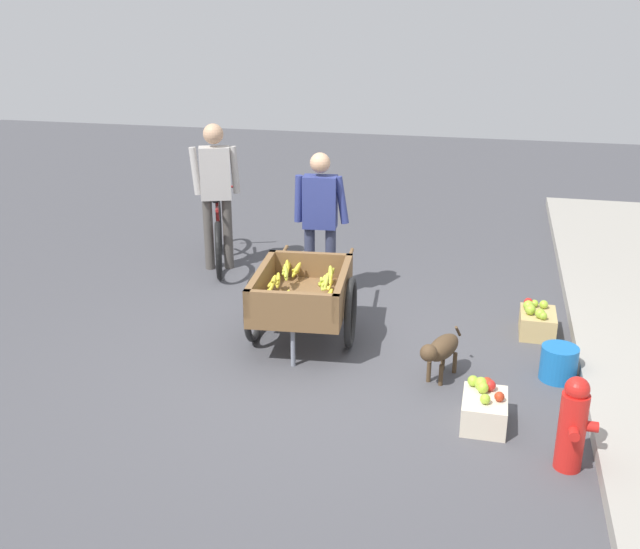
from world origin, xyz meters
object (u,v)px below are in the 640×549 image
object	(u,v)px
fruit_cart	(302,297)
vendor_person	(320,213)
mixed_fruit_crate	(537,321)
bicycle	(219,236)
dog	(441,349)
plastic_bucket	(559,363)
fire_hydrant	(573,424)
apple_crate	(484,408)
cyclist_person	(216,183)

from	to	relation	value
fruit_cart	vendor_person	distance (m)	1.24
vendor_person	mixed_fruit_crate	bearing A→B (deg)	78.11
bicycle	dog	bearing A→B (deg)	50.93
bicycle	dog	distance (m)	3.60
fruit_cart	mixed_fruit_crate	distance (m)	2.22
plastic_bucket	fruit_cart	bearing A→B (deg)	-94.86
fire_hydrant	dog	bearing A→B (deg)	-138.12
vendor_person	mixed_fruit_crate	distance (m)	2.37
fruit_cart	mixed_fruit_crate	world-z (taller)	fruit_cart
plastic_bucket	apple_crate	xyz separation A→B (m)	(0.84, -0.57, -0.02)
fire_hydrant	mixed_fruit_crate	xyz separation A→B (m)	(-2.13, -0.13, -0.20)
apple_crate	mixed_fruit_crate	xyz separation A→B (m)	(-1.71, 0.43, 0.00)
vendor_person	bicycle	xyz separation A→B (m)	(-0.71, -1.41, -0.55)
plastic_bucket	apple_crate	distance (m)	1.02
fruit_cart	vendor_person	xyz separation A→B (m)	(-1.14, -0.11, 0.47)
cyclist_person	plastic_bucket	bearing A→B (deg)	62.70
cyclist_person	fire_hydrant	bearing A→B (deg)	49.23
cyclist_person	apple_crate	bearing A→B (deg)	48.63
fruit_cart	bicycle	bearing A→B (deg)	-140.77
cyclist_person	mixed_fruit_crate	size ratio (longest dim) A/B	3.83
fruit_cart	cyclist_person	size ratio (longest dim) A/B	1.02
cyclist_person	apple_crate	xyz separation A→B (m)	(2.74, 3.11, -0.89)
cyclist_person	fruit_cart	bearing A→B (deg)	40.44
cyclist_person	fire_hydrant	distance (m)	4.90
bicycle	apple_crate	bearing A→B (deg)	47.68
vendor_person	bicycle	bearing A→B (deg)	-116.94
plastic_bucket	mixed_fruit_crate	distance (m)	0.88
fruit_cart	apple_crate	bearing A→B (deg)	58.10
cyclist_person	apple_crate	size ratio (longest dim) A/B	3.83
vendor_person	plastic_bucket	xyz separation A→B (m)	(1.33, 2.33, -0.76)
fruit_cart	dog	xyz separation A→B (m)	(0.42, 1.28, -0.17)
apple_crate	fire_hydrant	bearing A→B (deg)	52.80
bicycle	cyclist_person	size ratio (longest dim) A/B	0.93
vendor_person	apple_crate	world-z (taller)	vendor_person
bicycle	fire_hydrant	xyz separation A→B (m)	(3.31, 3.73, -0.02)
plastic_bucket	mixed_fruit_crate	xyz separation A→B (m)	(-0.87, -0.14, -0.01)
fire_hydrant	apple_crate	xyz separation A→B (m)	(-0.43, -0.56, -0.20)
fire_hydrant	apple_crate	size ratio (longest dim) A/B	1.52
fruit_cart	vendor_person	size ratio (longest dim) A/B	1.12
dog	apple_crate	world-z (taller)	dog
vendor_person	bicycle	world-z (taller)	vendor_person
plastic_bucket	vendor_person	bearing A→B (deg)	-119.67
fruit_cart	fire_hydrant	xyz separation A→B (m)	(1.46, 2.22, -0.11)
vendor_person	plastic_bucket	distance (m)	2.79
vendor_person	fire_hydrant	size ratio (longest dim) A/B	2.28
fire_hydrant	plastic_bucket	xyz separation A→B (m)	(-1.27, 0.01, -0.19)
mixed_fruit_crate	plastic_bucket	bearing A→B (deg)	9.17
apple_crate	bicycle	bearing A→B (deg)	-132.32
cyclist_person	mixed_fruit_crate	distance (m)	3.80
dog	vendor_person	bearing A→B (deg)	-138.21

